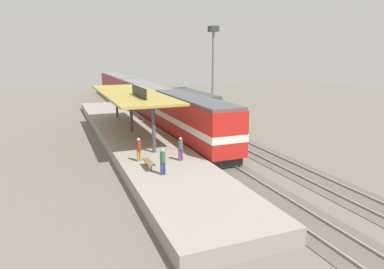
{
  "coord_description": "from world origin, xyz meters",
  "views": [
    {
      "loc": [
        -11.51,
        -32.94,
        8.4
      ],
      "look_at": [
        -1.38,
        -7.86,
        2.0
      ],
      "focal_mm": 32.25,
      "sensor_mm": 36.0,
      "label": 1
    }
  ],
  "objects": [
    {
      "name": "station_canopy",
      "position": [
        -4.6,
        -0.09,
        4.53
      ],
      "size": [
        5.2,
        18.0,
        4.7
      ],
      "color": "#47474C",
      "rests_on": "platform"
    },
    {
      "name": "person_boarding",
      "position": [
        -6.23,
        -9.84,
        1.85
      ],
      "size": [
        0.34,
        0.34,
        1.71
      ],
      "color": "olive",
      "rests_on": "platform"
    },
    {
      "name": "passenger_carriage_front",
      "position": [
        0.0,
        13.34,
        2.31
      ],
      "size": [
        2.9,
        20.0,
        4.24
      ],
      "color": "#28282D",
      "rests_on": "track_near"
    },
    {
      "name": "light_mast",
      "position": [
        7.8,
        7.7,
        8.4
      ],
      "size": [
        1.1,
        1.1,
        11.7
      ],
      "color": "slate",
      "rests_on": "ground"
    },
    {
      "name": "person_waiting",
      "position": [
        -5.48,
        -13.11,
        1.85
      ],
      "size": [
        0.34,
        0.34,
        1.71
      ],
      "color": "navy",
      "rests_on": "platform"
    },
    {
      "name": "track_far",
      "position": [
        4.6,
        0.0,
        0.03
      ],
      "size": [
        3.2,
        110.0,
        0.16
      ],
      "color": "#565249",
      "rests_on": "ground"
    },
    {
      "name": "person_walking",
      "position": [
        -3.42,
        -10.75,
        1.85
      ],
      "size": [
        0.34,
        0.34,
        1.71
      ],
      "color": "#663375",
      "rests_on": "platform"
    },
    {
      "name": "ground_plane",
      "position": [
        2.0,
        0.0,
        0.0
      ],
      "size": [
        120.0,
        120.0,
        0.0
      ],
      "primitive_type": "plane",
      "color": "#666056"
    },
    {
      "name": "passenger_carriage_rear",
      "position": [
        0.0,
        34.14,
        2.31
      ],
      "size": [
        2.9,
        20.0,
        4.24
      ],
      "color": "#28282D",
      "rests_on": "track_near"
    },
    {
      "name": "locomotive",
      "position": [
        0.0,
        -4.66,
        2.41
      ],
      "size": [
        2.93,
        14.43,
        4.44
      ],
      "color": "#28282D",
      "rests_on": "track_near"
    },
    {
      "name": "platform",
      "position": [
        -4.6,
        0.0,
        0.45
      ],
      "size": [
        6.0,
        44.0,
        0.9
      ],
      "primitive_type": "cube",
      "color": "gray",
      "rests_on": "ground"
    },
    {
      "name": "track_near",
      "position": [
        0.0,
        0.0,
        0.03
      ],
      "size": [
        3.2,
        110.0,
        0.16
      ],
      "color": "#565249",
      "rests_on": "ground"
    },
    {
      "name": "platform_bench",
      "position": [
        -6.0,
        -11.59,
        1.34
      ],
      "size": [
        0.44,
        1.7,
        0.5
      ],
      "color": "#333338",
      "rests_on": "platform"
    },
    {
      "name": "freight_car",
      "position": [
        4.6,
        7.15,
        1.97
      ],
      "size": [
        2.8,
        12.0,
        3.54
      ],
      "color": "#28282D",
      "rests_on": "track_far"
    }
  ]
}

